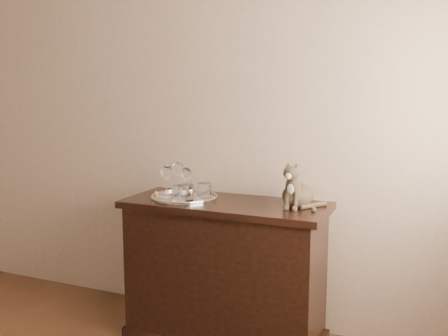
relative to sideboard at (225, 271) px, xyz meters
The scene contains 10 objects.
wall_back 1.15m from the sideboard, 152.68° to the left, with size 4.00×0.10×2.70m, color tan.
sideboard is the anchor object (origin of this frame).
tray 0.50m from the sideboard, behind, with size 0.40×0.40×0.01m, color silver.
wine_glass_a 0.64m from the sideboard, 168.55° to the left, with size 0.08×0.08×0.20m, color silver, non-canonical shape.
wine_glass_b 0.59m from the sideboard, 169.24° to the left, with size 0.07×0.07×0.17m, color white, non-canonical shape.
wine_glass_c 0.65m from the sideboard, behind, with size 0.07×0.07×0.20m, color white, non-canonical shape.
tumbler_a 0.53m from the sideboard, 154.59° to the right, with size 0.09×0.09×0.10m, color silver.
tumbler_b 0.55m from the sideboard, 151.49° to the right, with size 0.08×0.08×0.09m, color white.
tumbler_c 0.50m from the sideboard, behind, with size 0.08×0.08×0.09m, color silver.
cat 0.70m from the sideboard, ahead, with size 0.26×0.24×0.26m, color brown, non-canonical shape.
Camera 1 is at (1.72, -0.69, 1.48)m, focal length 40.00 mm.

